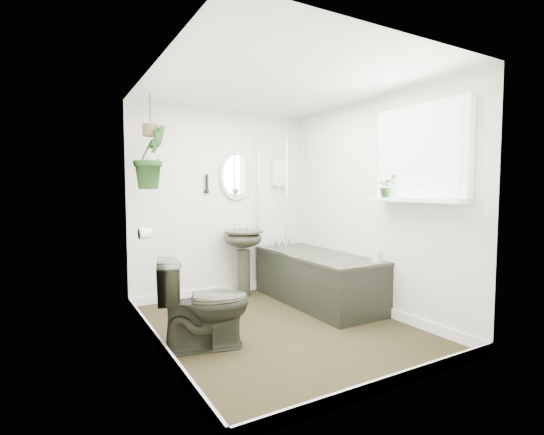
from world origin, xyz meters
TOP-DOWN VIEW (x-y plane):
  - floor at (0.00, 0.00)m, footprint 2.30×2.80m
  - ceiling at (0.00, 0.00)m, footprint 2.30×2.80m
  - wall_back at (0.00, 1.41)m, footprint 2.30×0.02m
  - wall_front at (0.00, -1.41)m, footprint 2.30×0.02m
  - wall_left at (-1.16, 0.00)m, footprint 0.02×2.80m
  - wall_right at (1.16, 0.00)m, footprint 0.02×2.80m
  - skirting at (0.00, 0.00)m, footprint 2.30×2.80m
  - bathtub at (0.80, 0.50)m, footprint 0.72×1.72m
  - bath_screen at (0.47, 0.99)m, footprint 0.04×0.72m
  - shower_box at (0.80, 1.34)m, footprint 0.20×0.10m
  - oval_mirror at (0.18, 1.37)m, footprint 0.46×0.03m
  - wall_sconce at (-0.22, 1.36)m, footprint 0.04×0.04m
  - toilet_roll_holder at (-1.10, 0.70)m, footprint 0.11×0.11m
  - window_recess at (1.09, -0.70)m, footprint 0.08×1.00m
  - window_sill at (1.02, -0.70)m, footprint 0.18×1.00m
  - window_blinds at (1.04, -0.70)m, footprint 0.01×0.86m
  - toilet at (-0.80, -0.12)m, footprint 0.83×0.60m
  - pedestal_sink at (0.18, 1.18)m, footprint 0.57×0.51m
  - sill_plant at (0.97, -0.40)m, footprint 0.24×0.23m
  - hanging_plant at (-0.97, 0.95)m, footprint 0.45×0.42m
  - soap_bottle at (0.98, -0.29)m, footprint 0.09×0.09m
  - hanging_pot at (-0.97, 0.95)m, footprint 0.16×0.16m

SIDE VIEW (x-z plane):
  - floor at x=0.00m, z-range -0.02..0.00m
  - skirting at x=0.00m, z-range 0.00..0.10m
  - bathtub at x=0.80m, z-range 0.00..0.58m
  - toilet at x=-0.80m, z-range 0.00..0.76m
  - pedestal_sink at x=0.18m, z-range 0.00..0.83m
  - soap_bottle at x=0.98m, z-range 0.58..0.77m
  - toilet_roll_holder at x=-1.10m, z-range 0.84..0.96m
  - wall_back at x=0.00m, z-range 0.00..2.30m
  - wall_front at x=0.00m, z-range 0.00..2.30m
  - wall_left at x=-1.16m, z-range 0.00..2.30m
  - wall_right at x=1.16m, z-range 0.00..2.30m
  - window_sill at x=1.02m, z-range 1.21..1.25m
  - bath_screen at x=0.47m, z-range 0.58..1.98m
  - sill_plant at x=0.97m, z-range 1.25..1.46m
  - wall_sconce at x=-0.22m, z-range 1.29..1.51m
  - oval_mirror at x=0.18m, z-range 1.19..1.81m
  - shower_box at x=0.80m, z-range 1.38..1.73m
  - window_recess at x=1.09m, z-range 1.20..2.10m
  - window_blinds at x=1.04m, z-range 1.27..2.03m
  - hanging_plant at x=-0.97m, z-range 1.33..1.99m
  - hanging_pot at x=-0.97m, z-range 1.87..1.99m
  - ceiling at x=0.00m, z-range 2.30..2.32m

